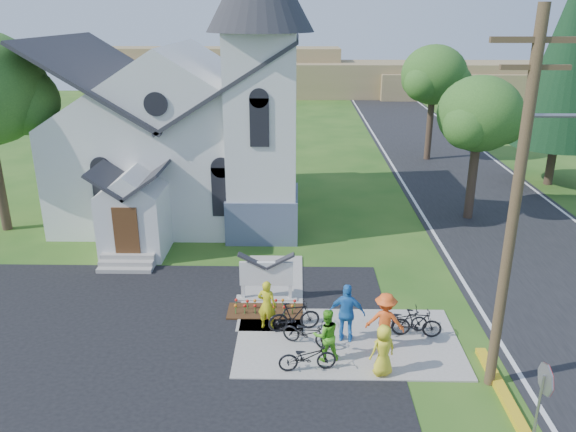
{
  "coord_description": "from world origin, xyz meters",
  "views": [
    {
      "loc": [
        -0.1,
        -14.77,
        9.79
      ],
      "look_at": [
        -0.46,
        5.0,
        2.58
      ],
      "focal_mm": 35.0,
      "sensor_mm": 36.0,
      "label": 1
    }
  ],
  "objects_px": {
    "church_sign": "(266,274)",
    "bike_2": "(307,357)",
    "cyclist_2": "(347,313)",
    "cyclist_4": "(383,350)",
    "stop_sign": "(543,391)",
    "bike_3": "(417,323)",
    "utility_pole": "(518,200)",
    "bike_0": "(307,333)",
    "cyclist_0": "(267,305)",
    "cyclist_1": "(326,335)",
    "bike_4": "(403,319)",
    "cyclist_3": "(385,321)",
    "bike_1": "(294,316)"
  },
  "relations": [
    {
      "from": "utility_pole",
      "to": "cyclist_4",
      "type": "height_order",
      "value": "utility_pole"
    },
    {
      "from": "church_sign",
      "to": "cyclist_3",
      "type": "xyz_separation_m",
      "value": [
        3.78,
        -3.03,
        -0.06
      ]
    },
    {
      "from": "cyclist_1",
      "to": "cyclist_4",
      "type": "xyz_separation_m",
      "value": [
        1.57,
        -0.71,
        -0.04
      ]
    },
    {
      "from": "cyclist_0",
      "to": "bike_4",
      "type": "relative_size",
      "value": 1.09
    },
    {
      "from": "church_sign",
      "to": "bike_0",
      "type": "height_order",
      "value": "church_sign"
    },
    {
      "from": "cyclist_2",
      "to": "cyclist_1",
      "type": "bearing_deg",
      "value": 66.59
    },
    {
      "from": "cyclist_4",
      "to": "utility_pole",
      "type": "bearing_deg",
      "value": 152.75
    },
    {
      "from": "stop_sign",
      "to": "cyclist_4",
      "type": "relative_size",
      "value": 1.59
    },
    {
      "from": "bike_3",
      "to": "cyclist_1",
      "type": "bearing_deg",
      "value": 120.63
    },
    {
      "from": "cyclist_3",
      "to": "utility_pole",
      "type": "bearing_deg",
      "value": 160.15
    },
    {
      "from": "bike_0",
      "to": "bike_2",
      "type": "relative_size",
      "value": 0.98
    },
    {
      "from": "utility_pole",
      "to": "cyclist_0",
      "type": "height_order",
      "value": "utility_pole"
    },
    {
      "from": "cyclist_0",
      "to": "cyclist_3",
      "type": "bearing_deg",
      "value": -179.68
    },
    {
      "from": "bike_4",
      "to": "bike_0",
      "type": "bearing_deg",
      "value": 107.43
    },
    {
      "from": "cyclist_0",
      "to": "bike_3",
      "type": "relative_size",
      "value": 1.07
    },
    {
      "from": "bike_3",
      "to": "utility_pole",
      "type": "bearing_deg",
      "value": -137.14
    },
    {
      "from": "bike_4",
      "to": "bike_3",
      "type": "bearing_deg",
      "value": -131.43
    },
    {
      "from": "stop_sign",
      "to": "cyclist_2",
      "type": "distance_m",
      "value": 6.24
    },
    {
      "from": "cyclist_2",
      "to": "cyclist_4",
      "type": "height_order",
      "value": "cyclist_2"
    },
    {
      "from": "cyclist_0",
      "to": "bike_0",
      "type": "distance_m",
      "value": 1.67
    },
    {
      "from": "bike_0",
      "to": "cyclist_2",
      "type": "relative_size",
      "value": 0.85
    },
    {
      "from": "cyclist_2",
      "to": "bike_3",
      "type": "distance_m",
      "value": 2.3
    },
    {
      "from": "stop_sign",
      "to": "cyclist_4",
      "type": "height_order",
      "value": "stop_sign"
    },
    {
      "from": "church_sign",
      "to": "cyclist_2",
      "type": "bearing_deg",
      "value": -45.04
    },
    {
      "from": "bike_3",
      "to": "cyclist_0",
      "type": "bearing_deg",
      "value": 91.97
    },
    {
      "from": "bike_3",
      "to": "cyclist_2",
      "type": "bearing_deg",
      "value": 103.41
    },
    {
      "from": "bike_1",
      "to": "bike_2",
      "type": "bearing_deg",
      "value": 177.8
    },
    {
      "from": "stop_sign",
      "to": "bike_3",
      "type": "distance_m",
      "value": 5.45
    },
    {
      "from": "stop_sign",
      "to": "cyclist_1",
      "type": "xyz_separation_m",
      "value": [
        -4.68,
        3.71,
        -0.91
      ]
    },
    {
      "from": "utility_pole",
      "to": "cyclist_0",
      "type": "xyz_separation_m",
      "value": [
        -6.44,
        2.71,
        -4.5
      ]
    },
    {
      "from": "cyclist_2",
      "to": "cyclist_3",
      "type": "relative_size",
      "value": 1.05
    },
    {
      "from": "church_sign",
      "to": "cyclist_1",
      "type": "height_order",
      "value": "church_sign"
    },
    {
      "from": "stop_sign",
      "to": "bike_4",
      "type": "relative_size",
      "value": 1.58
    },
    {
      "from": "stop_sign",
      "to": "cyclist_0",
      "type": "relative_size",
      "value": 1.46
    },
    {
      "from": "bike_0",
      "to": "bike_3",
      "type": "relative_size",
      "value": 1.04
    },
    {
      "from": "cyclist_0",
      "to": "bike_1",
      "type": "relative_size",
      "value": 1.0
    },
    {
      "from": "cyclist_1",
      "to": "bike_2",
      "type": "distance_m",
      "value": 0.87
    },
    {
      "from": "bike_2",
      "to": "bike_3",
      "type": "relative_size",
      "value": 1.06
    },
    {
      "from": "bike_2",
      "to": "bike_3",
      "type": "xyz_separation_m",
      "value": [
        3.48,
        1.85,
        0.04
      ]
    },
    {
      "from": "cyclist_0",
      "to": "cyclist_1",
      "type": "xyz_separation_m",
      "value": [
        1.83,
        -1.7,
        -0.03
      ]
    },
    {
      "from": "utility_pole",
      "to": "bike_0",
      "type": "relative_size",
      "value": 6.1
    },
    {
      "from": "church_sign",
      "to": "bike_2",
      "type": "distance_m",
      "value": 4.51
    },
    {
      "from": "bike_4",
      "to": "cyclist_1",
      "type": "bearing_deg",
      "value": 123.7
    },
    {
      "from": "utility_pole",
      "to": "cyclist_4",
      "type": "bearing_deg",
      "value": 174.35
    },
    {
      "from": "cyclist_3",
      "to": "cyclist_4",
      "type": "bearing_deg",
      "value": 90.97
    },
    {
      "from": "utility_pole",
      "to": "bike_3",
      "type": "height_order",
      "value": "utility_pole"
    },
    {
      "from": "utility_pole",
      "to": "cyclist_2",
      "type": "xyz_separation_m",
      "value": [
        -3.91,
        2.04,
        -4.39
      ]
    },
    {
      "from": "church_sign",
      "to": "bike_4",
      "type": "relative_size",
      "value": 1.4
    },
    {
      "from": "cyclist_2",
      "to": "cyclist_4",
      "type": "bearing_deg",
      "value": 127.19
    },
    {
      "from": "cyclist_0",
      "to": "bike_3",
      "type": "distance_m",
      "value": 4.79
    }
  ]
}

